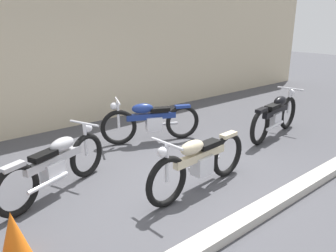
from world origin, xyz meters
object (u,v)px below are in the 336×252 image
object	(u,v)px
motorcycle_cream	(199,162)
motorcycle_blue	(151,121)
traffic_cone	(14,236)
motorcycle_silver	(56,165)
motorcycle_black	(276,115)

from	to	relation	value
motorcycle_cream	motorcycle_blue	bearing A→B (deg)	-112.41
traffic_cone	motorcycle_blue	size ratio (longest dim) A/B	0.30
traffic_cone	motorcycle_silver	distance (m)	1.39
motorcycle_black	motorcycle_blue	bearing A→B (deg)	138.62
traffic_cone	motorcycle_black	bearing A→B (deg)	5.04
motorcycle_black	motorcycle_cream	world-z (taller)	motorcycle_black
motorcycle_black	motorcycle_cream	distance (m)	2.94
motorcycle_blue	motorcycle_black	size ratio (longest dim) A/B	0.91
traffic_cone	motorcycle_silver	world-z (taller)	motorcycle_silver
motorcycle_silver	motorcycle_cream	xyz separation A→B (m)	(1.58, -1.22, 0.01)
traffic_cone	motorcycle_black	size ratio (longest dim) A/B	0.27
motorcycle_silver	motorcycle_cream	size ratio (longest dim) A/B	0.93
motorcycle_silver	motorcycle_blue	bearing A→B (deg)	-1.41
motorcycle_silver	motorcycle_blue	size ratio (longest dim) A/B	1.00
motorcycle_blue	traffic_cone	bearing A→B (deg)	54.45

